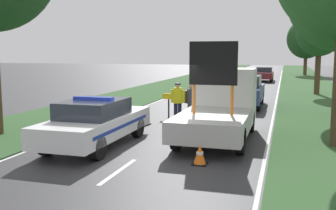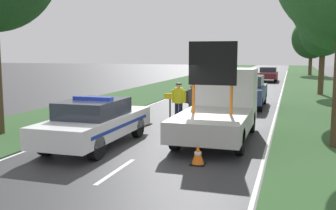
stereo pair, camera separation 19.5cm
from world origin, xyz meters
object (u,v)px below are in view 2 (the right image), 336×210
object	(u,v)px
queued_car_wagon_maroon	(268,74)
traffic_cone_near_truck	(129,112)
traffic_cone_behind_barrier	(198,155)
pedestrian_civilian	(192,100)
traffic_cone_lane_edge	(206,108)
work_truck	(220,106)
police_car	(95,122)
queued_car_van_white	(227,75)
roadside_tree_far_left	(323,33)
police_officer	(179,99)
queued_car_hatch_blue	(246,91)
queued_car_suv_grey	(213,80)
road_barrier	(194,99)
roadside_tree_mid_right	(311,39)
traffic_cone_near_police	(145,117)
traffic_cone_centre_front	(245,112)

from	to	relation	value
queued_car_wagon_maroon	traffic_cone_near_truck	bearing A→B (deg)	79.55
traffic_cone_near_truck	traffic_cone_behind_barrier	bearing A→B (deg)	-53.35
pedestrian_civilian	traffic_cone_lane_edge	size ratio (longest dim) A/B	2.23
pedestrian_civilian	traffic_cone_near_truck	distance (m)	2.98
work_truck	police_car	bearing A→B (deg)	37.76
pedestrian_civilian	traffic_cone_near_truck	size ratio (longest dim) A/B	2.73
queued_car_van_white	roadside_tree_far_left	size ratio (longest dim) A/B	0.69
police_car	queued_car_wagon_maroon	size ratio (longest dim) A/B	1.10
traffic_cone_lane_edge	roadside_tree_far_left	bearing A→B (deg)	62.96
police_officer	queued_car_hatch_blue	world-z (taller)	queued_car_hatch_blue
queued_car_hatch_blue	queued_car_suv_grey	world-z (taller)	queued_car_hatch_blue
road_barrier	queued_car_hatch_blue	world-z (taller)	queued_car_hatch_blue
traffic_cone_lane_edge	roadside_tree_mid_right	bearing A→B (deg)	80.39
queued_car_van_white	work_truck	bearing A→B (deg)	98.41
police_car	police_officer	world-z (taller)	police_officer
queued_car_van_white	queued_car_hatch_blue	bearing A→B (deg)	103.06
police_car	traffic_cone_near_truck	xyz separation A→B (m)	(-0.99, 4.93, -0.46)
traffic_cone_behind_barrier	queued_car_van_white	distance (m)	25.53
traffic_cone_near_police	queued_car_hatch_blue	bearing A→B (deg)	63.22
traffic_cone_lane_edge	queued_car_wagon_maroon	size ratio (longest dim) A/B	0.16
police_car	queued_car_wagon_maroon	distance (m)	29.73
traffic_cone_near_truck	traffic_cone_behind_barrier	world-z (taller)	traffic_cone_near_truck
police_car	queued_car_hatch_blue	bearing A→B (deg)	74.40
work_truck	road_barrier	world-z (taller)	work_truck
roadside_tree_mid_right	traffic_cone_near_truck	bearing A→B (deg)	-103.66
queued_car_wagon_maroon	traffic_cone_centre_front	bearing A→B (deg)	90.91
police_officer	queued_car_suv_grey	xyz separation A→B (m)	(-1.17, 13.21, -0.16)
work_truck	traffic_cone_behind_barrier	bearing A→B (deg)	93.67
traffic_cone_centre_front	queued_car_hatch_blue	distance (m)	4.21
road_barrier	police_officer	xyz separation A→B (m)	(-0.38, -1.15, 0.10)
work_truck	road_barrier	distance (m)	3.72
road_barrier	roadside_tree_far_left	world-z (taller)	roadside_tree_far_left
queued_car_wagon_maroon	traffic_cone_near_police	bearing A→B (deg)	82.65
traffic_cone_behind_barrier	queued_car_wagon_maroon	distance (m)	30.64
queued_car_wagon_maroon	police_officer	bearing A→B (deg)	85.04
road_barrier	queued_car_suv_grey	world-z (taller)	queued_car_suv_grey
queued_car_van_white	roadside_tree_mid_right	xyz separation A→B (m)	(7.71, 17.54, 3.72)
work_truck	queued_car_van_white	size ratio (longest dim) A/B	1.30
police_officer	pedestrian_civilian	distance (m)	0.56
traffic_cone_centre_front	traffic_cone_behind_barrier	xyz separation A→B (m)	(-0.41, -7.20, -0.09)
traffic_cone_centre_front	roadside_tree_mid_right	world-z (taller)	roadside_tree_mid_right
queued_car_suv_grey	pedestrian_civilian	bearing A→B (deg)	97.41
work_truck	traffic_cone_near_truck	world-z (taller)	work_truck
queued_car_hatch_blue	road_barrier	bearing A→B (deg)	69.12
pedestrian_civilian	queued_car_suv_grey	size ratio (longest dim) A/B	0.35
roadside_tree_mid_right	roadside_tree_far_left	distance (m)	23.89
road_barrier	queued_car_van_white	size ratio (longest dim) A/B	0.69
traffic_cone_lane_edge	queued_car_van_white	size ratio (longest dim) A/B	0.18
traffic_cone_near_truck	traffic_cone_behind_barrier	distance (m)	7.54
work_truck	traffic_cone_behind_barrier	world-z (taller)	work_truck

